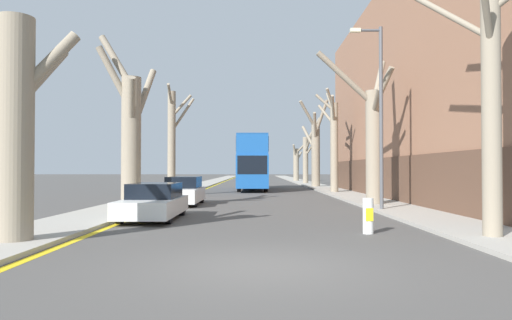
{
  "coord_description": "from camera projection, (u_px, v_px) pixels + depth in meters",
  "views": [
    {
      "loc": [
        -0.1,
        -8.58,
        1.83
      ],
      "look_at": [
        -0.21,
        25.62,
        2.51
      ],
      "focal_mm": 32.0,
      "sensor_mm": 36.0,
      "label": 1
    }
  ],
  "objects": [
    {
      "name": "ground_plane",
      "position": [
        263.0,
        266.0,
        8.54
      ],
      "size": [
        300.0,
        300.0,
        0.0
      ],
      "primitive_type": "plane",
      "color": "#4C4947"
    },
    {
      "name": "sidewalk_left",
      "position": [
        210.0,
        183.0,
        58.55
      ],
      "size": [
        2.6,
        120.0,
        0.12
      ],
      "primitive_type": "cube",
      "color": "#A39E93",
      "rests_on": "ground"
    },
    {
      "name": "sidewalk_right",
      "position": [
        307.0,
        183.0,
        58.51
      ],
      "size": [
        2.6,
        120.0,
        0.12
      ],
      "primitive_type": "cube",
      "color": "#A39E93",
      "rests_on": "ground"
    },
    {
      "name": "building_facade_right",
      "position": [
        460.0,
        94.0,
        28.3
      ],
      "size": [
        10.08,
        30.5,
        12.96
      ],
      "color": "#93664C",
      "rests_on": "ground"
    },
    {
      "name": "kerb_line_stripe",
      "position": [
        222.0,
        183.0,
        58.55
      ],
      "size": [
        0.24,
        120.0,
        0.01
      ],
      "primitive_type": "cube",
      "color": "yellow",
      "rests_on": "ground"
    },
    {
      "name": "street_tree_left_0",
      "position": [
        16.0,
        119.0,
        11.07
      ],
      "size": [
        3.91,
        3.62,
        6.06
      ],
      "color": "gray",
      "rests_on": "ground"
    },
    {
      "name": "street_tree_left_1",
      "position": [
        132.0,
        132.0,
        21.15
      ],
      "size": [
        2.63,
        3.13,
        8.21
      ],
      "color": "gray",
      "rests_on": "ground"
    },
    {
      "name": "street_tree_left_2",
      "position": [
        174.0,
        139.0,
        31.29
      ],
      "size": [
        1.67,
        3.34,
        7.46
      ],
      "color": "gray",
      "rests_on": "ground"
    },
    {
      "name": "street_tree_right_0",
      "position": [
        493.0,
        79.0,
        11.68
      ],
      "size": [
        4.01,
        4.72,
        7.97
      ],
      "color": "gray",
      "rests_on": "ground"
    },
    {
      "name": "street_tree_right_1",
      "position": [
        374.0,
        136.0,
        22.52
      ],
      "size": [
        4.03,
        3.43,
        7.61
      ],
      "color": "gray",
      "rests_on": "ground"
    },
    {
      "name": "street_tree_right_2",
      "position": [
        335.0,
        141.0,
        34.24
      ],
      "size": [
        1.71,
        4.02,
        7.9
      ],
      "color": "gray",
      "rests_on": "ground"
    },
    {
      "name": "street_tree_right_3",
      "position": [
        317.0,
        149.0,
        45.26
      ],
      "size": [
        2.98,
        4.05,
        8.59
      ],
      "color": "gray",
      "rests_on": "ground"
    },
    {
      "name": "street_tree_right_4",
      "position": [
        308.0,
        157.0,
        55.43
      ],
      "size": [
        2.1,
        2.98,
        8.08
      ],
      "color": "gray",
      "rests_on": "ground"
    },
    {
      "name": "street_tree_right_5",
      "position": [
        298.0,
        163.0,
        67.0
      ],
      "size": [
        2.38,
        4.45,
        5.97
      ],
      "color": "gray",
      "rests_on": "ground"
    },
    {
      "name": "double_decker_bus",
      "position": [
        254.0,
        160.0,
        39.64
      ],
      "size": [
        2.52,
        10.88,
        4.57
      ],
      "color": "#19519E",
      "rests_on": "ground"
    },
    {
      "name": "parked_car_0",
      "position": [
        156.0,
        202.0,
        16.64
      ],
      "size": [
        1.84,
        4.59,
        1.31
      ],
      "color": "silver",
      "rests_on": "ground"
    },
    {
      "name": "parked_car_1",
      "position": [
        185.0,
        191.0,
        23.36
      ],
      "size": [
        1.79,
        4.51,
        1.44
      ],
      "color": "silver",
      "rests_on": "ground"
    },
    {
      "name": "lamp_post",
      "position": [
        380.0,
        108.0,
        19.6
      ],
      "size": [
        1.4,
        0.2,
        7.97
      ],
      "color": "#4C4F54",
      "rests_on": "ground"
    },
    {
      "name": "traffic_bollard",
      "position": [
        370.0,
        216.0,
        12.87
      ],
      "size": [
        0.3,
        0.31,
        1.0
      ],
      "color": "white",
      "rests_on": "ground"
    }
  ]
}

